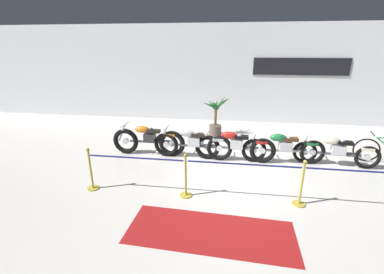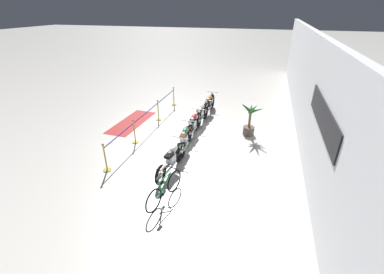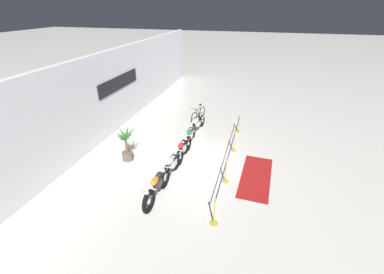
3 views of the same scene
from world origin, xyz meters
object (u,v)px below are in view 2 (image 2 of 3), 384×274
object	(u,v)px
stanchion_far_right	(106,161)
potted_palm_left_of_row	(250,119)
motorcycle_cream_4	(172,159)
motorcycle_red_2	(193,125)
bicycle	(164,190)
stanchion_mid_right	(135,135)
motorcycle_silver_1	(201,114)
motorcycle_green_3	(185,139)
motorcycle_orange_0	(209,105)
stanchion_mid_left	(158,113)
floor_banner	(132,122)
stanchion_far_left	(159,106)

from	to	relation	value
stanchion_far_right	potted_palm_left_of_row	bearing A→B (deg)	132.96
motorcycle_cream_4	stanchion_far_right	xyz separation A→B (m)	(0.65, -2.17, -0.10)
motorcycle_red_2	bicycle	distance (m)	4.40
bicycle	motorcycle_cream_4	bearing A→B (deg)	-167.94
stanchion_mid_right	motorcycle_silver_1	bearing A→B (deg)	141.03
motorcycle_green_3	potted_palm_left_of_row	bearing A→B (deg)	131.87
motorcycle_orange_0	bicycle	xyz separation A→B (m)	(7.05, 0.29, -0.10)
motorcycle_green_3	stanchion_mid_left	bearing A→B (deg)	-139.29
floor_banner	motorcycle_cream_4	bearing A→B (deg)	47.75
motorcycle_cream_4	bicycle	size ratio (longest dim) A/B	1.36
motorcycle_silver_1	stanchion_far_right	size ratio (longest dim) A/B	2.29
motorcycle_orange_0	potted_palm_left_of_row	size ratio (longest dim) A/B	1.49
bicycle	stanchion_far_left	xyz separation A→B (m)	(-5.57, -2.50, 0.31)
potted_palm_left_of_row	stanchion_far_right	size ratio (longest dim) A/B	1.48
motorcycle_orange_0	stanchion_mid_right	world-z (taller)	stanchion_mid_right
motorcycle_silver_1	motorcycle_cream_4	distance (m)	4.12
motorcycle_silver_1	stanchion_far_left	world-z (taller)	stanchion_far_left
motorcycle_silver_1	stanchion_far_left	xyz separation A→B (m)	(0.08, -2.14, 0.21)
stanchion_far_left	floor_banner	size ratio (longest dim) A/B	2.26
motorcycle_silver_1	stanchion_far_left	distance (m)	2.15
motorcycle_green_3	stanchion_mid_right	distance (m)	2.17
stanchion_mid_left	motorcycle_green_3	bearing A→B (deg)	40.71
bicycle	motorcycle_red_2	bearing A→B (deg)	-175.05
motorcycle_silver_1	floor_banner	xyz separation A→B (m)	(0.80, -3.30, -0.47)
motorcycle_silver_1	potted_palm_left_of_row	bearing A→B (deg)	75.66
motorcycle_silver_1	motorcycle_cream_4	world-z (taller)	motorcycle_silver_1
motorcycle_red_2	floor_banner	bearing A→B (deg)	-98.18
stanchion_mid_left	motorcycle_silver_1	bearing A→B (deg)	94.02
motorcycle_orange_0	potted_palm_left_of_row	bearing A→B (deg)	48.60
motorcycle_green_3	stanchion_mid_right	size ratio (longest dim) A/B	2.27
motorcycle_silver_1	floor_banner	world-z (taller)	motorcycle_silver_1
potted_palm_left_of_row	stanchion_far_right	distance (m)	6.13
stanchion_mid_left	stanchion_far_right	distance (m)	4.61
stanchion_far_right	motorcycle_green_3	bearing A→B (deg)	134.08
motorcycle_silver_1	motorcycle_red_2	xyz separation A→B (m)	(1.27, -0.02, -0.01)
stanchion_mid_left	floor_banner	bearing A→B (deg)	-60.80
motorcycle_orange_0	motorcycle_red_2	xyz separation A→B (m)	(2.67, -0.09, -0.02)
motorcycle_orange_0	stanchion_far_left	size ratio (longest dim) A/B	0.33
stanchion_far_left	stanchion_mid_left	size ratio (longest dim) A/B	6.62
motorcycle_orange_0	motorcycle_cream_4	bearing A→B (deg)	-0.40
motorcycle_cream_4	bicycle	xyz separation A→B (m)	(1.53, 0.33, -0.08)
floor_banner	motorcycle_orange_0	bearing A→B (deg)	125.69
stanchion_mid_left	floor_banner	world-z (taller)	stanchion_mid_left
bicycle	potted_palm_left_of_row	size ratio (longest dim) A/B	1.08
motorcycle_green_3	motorcycle_cream_4	size ratio (longest dim) A/B	1.04
motorcycle_silver_1	stanchion_mid_right	xyz separation A→B (m)	(2.64, -2.14, -0.12)
motorcycle_cream_4	stanchion_far_right	size ratio (longest dim) A/B	2.18
potted_palm_left_of_row	stanchion_mid_left	bearing A→B (deg)	-95.71
motorcycle_green_3	bicycle	xyz separation A→B (m)	(2.98, 0.33, -0.08)
motorcycle_silver_1	stanchion_far_left	bearing A→B (deg)	-87.93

